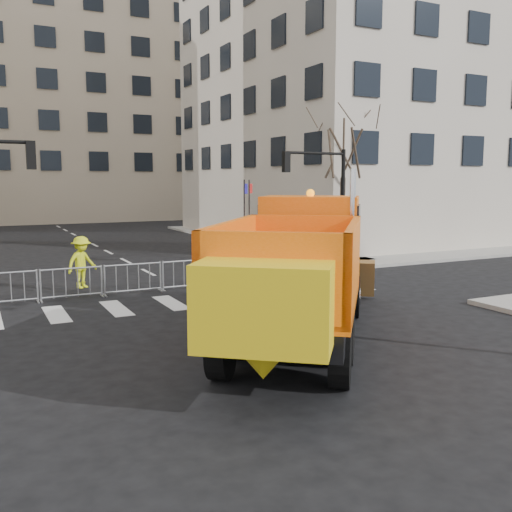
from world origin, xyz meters
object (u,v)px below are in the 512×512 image
cop_a (271,267)px  cop_b (301,279)px  cop_c (329,273)px  worker (82,262)px  newspaper_box (335,251)px  plow_truck (298,268)px

cop_a → cop_b: cop_a is taller
cop_c → worker: size_ratio=1.08×
cop_a → worker: bearing=-67.0°
newspaper_box → worker: bearing=-156.7°
cop_c → worker: bearing=-88.3°
cop_a → cop_b: (0.07, -1.96, -0.14)m
cop_b → cop_c: size_ratio=0.80×
plow_truck → cop_c: plow_truck is taller
cop_b → worker: bearing=-25.2°
cop_c → plow_truck: bearing=-1.4°
worker → newspaper_box: (11.90, 1.41, -0.39)m
plow_truck → cop_a: (2.47, 5.98, -0.96)m
cop_a → newspaper_box: size_ratio=1.72×
plow_truck → newspaper_box: (8.40, 10.68, -1.21)m
plow_truck → cop_c: (3.34, 3.62, -0.90)m
cop_a → worker: 6.81m
plow_truck → cop_b: 4.88m
cop_c → cop_b: bearing=-74.8°
cop_b → cop_c: cop_c is taller
plow_truck → cop_c: 5.01m
plow_truck → worker: plow_truck is taller
worker → cop_b: bearing=-70.0°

